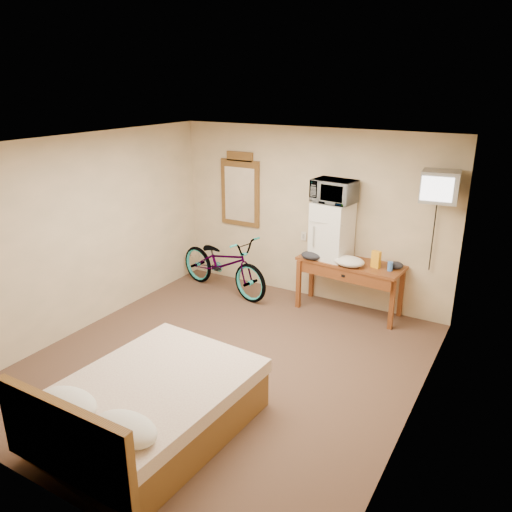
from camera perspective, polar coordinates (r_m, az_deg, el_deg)
name	(u,v)px	position (r m, az deg, el deg)	size (l,w,h in m)	color
room	(222,262)	(5.38, -3.95, -0.69)	(4.60, 4.64, 2.50)	#463223
desk	(349,270)	(6.97, 10.60, -1.59)	(1.48, 0.66, 0.75)	brown
mini_fridge	(332,231)	(6.96, 8.67, 2.89)	(0.53, 0.52, 0.79)	silver
microwave	(334,191)	(6.82, 8.91, 7.33)	(0.56, 0.38, 0.31)	silver
snack_bag	(376,259)	(6.78, 13.56, -0.38)	(0.11, 0.07, 0.23)	orange
blue_cup	(390,266)	(6.73, 15.08, -1.14)	(0.07, 0.07, 0.12)	#3F76D6
cloth_cream	(349,261)	(6.78, 10.61, -0.62)	(0.41, 0.32, 0.13)	beige
cloth_dark_a	(311,255)	(6.96, 6.35, 0.06)	(0.29, 0.22, 0.11)	black
cloth_dark_b	(396,265)	(6.84, 15.68, -1.01)	(0.20, 0.16, 0.09)	black
crt_television	(440,186)	(6.40, 20.29, 7.46)	(0.47, 0.58, 0.38)	black
wall_mirror	(240,190)	(7.77, -1.83, 7.51)	(0.67, 0.04, 1.14)	brown
bicycle	(223,263)	(7.64, -3.77, -0.81)	(0.61, 1.75, 0.92)	black
bed	(147,407)	(4.83, -12.39, -16.54)	(1.52, 1.97, 0.90)	brown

